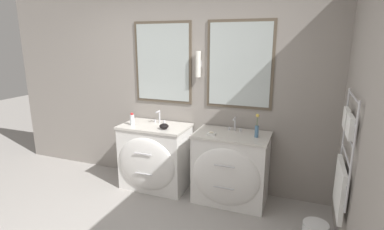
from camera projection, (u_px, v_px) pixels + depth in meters
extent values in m
cube|color=gray|center=(181.00, 90.00, 4.02)|extent=(5.56, 0.06, 2.60)
cube|color=brown|center=(163.00, 63.00, 3.99)|extent=(0.82, 0.02, 1.07)
cube|color=#B2BCBA|center=(162.00, 63.00, 3.98)|extent=(0.75, 0.01, 1.00)
cube|color=brown|center=(240.00, 65.00, 3.62)|extent=(0.82, 0.02, 1.07)
cube|color=#B2BCBA|center=(239.00, 65.00, 3.62)|extent=(0.75, 0.01, 1.00)
cylinder|color=white|center=(198.00, 64.00, 3.76)|extent=(0.07, 0.07, 0.32)
cube|color=silver|center=(199.00, 64.00, 3.80)|extent=(0.05, 0.02, 0.08)
cube|color=gray|center=(361.00, 123.00, 2.42)|extent=(0.06, 3.65, 2.60)
cylinder|color=silver|center=(352.00, 159.00, 2.27)|extent=(0.02, 0.02, 0.91)
cylinder|color=silver|center=(344.00, 136.00, 2.84)|extent=(0.02, 0.02, 0.91)
cylinder|color=silver|center=(354.00, 97.00, 2.45)|extent=(0.02, 0.63, 0.02)
cylinder|color=silver|center=(351.00, 117.00, 2.49)|extent=(0.02, 0.63, 0.02)
cylinder|color=silver|center=(349.00, 137.00, 2.54)|extent=(0.02, 0.63, 0.02)
cylinder|color=silver|center=(346.00, 155.00, 2.58)|extent=(0.02, 0.63, 0.02)
cylinder|color=silver|center=(344.00, 174.00, 2.62)|extent=(0.02, 0.63, 0.02)
cylinder|color=silver|center=(341.00, 191.00, 2.66)|extent=(0.02, 0.63, 0.02)
cube|color=white|center=(340.00, 188.00, 2.66)|extent=(0.04, 0.53, 0.45)
cube|color=white|center=(350.00, 127.00, 2.39)|extent=(0.04, 0.21, 0.18)
cube|color=white|center=(346.00, 119.00, 2.64)|extent=(0.04, 0.21, 0.18)
cube|color=white|center=(156.00, 157.00, 4.03)|extent=(0.87, 0.52, 0.84)
ellipsoid|color=white|center=(146.00, 164.00, 3.80)|extent=(0.80, 0.11, 0.70)
cube|color=beige|center=(155.00, 126.00, 3.93)|extent=(0.89, 0.54, 0.03)
ellipsoid|color=white|center=(154.00, 129.00, 3.91)|extent=(0.43, 0.37, 0.09)
cylinder|color=silver|center=(143.00, 154.00, 3.70)|extent=(0.24, 0.01, 0.01)
cylinder|color=silver|center=(144.00, 174.00, 3.76)|extent=(0.24, 0.01, 0.01)
cube|color=white|center=(231.00, 169.00, 3.67)|extent=(0.87, 0.52, 0.84)
ellipsoid|color=white|center=(225.00, 177.00, 3.44)|extent=(0.80, 0.11, 0.70)
cube|color=beige|center=(232.00, 135.00, 3.57)|extent=(0.89, 0.54, 0.03)
ellipsoid|color=white|center=(231.00, 138.00, 3.55)|extent=(0.43, 0.37, 0.09)
cylinder|color=silver|center=(224.00, 166.00, 3.33)|extent=(0.24, 0.01, 0.01)
cylinder|color=silver|center=(224.00, 188.00, 3.40)|extent=(0.24, 0.01, 0.01)
cylinder|color=silver|center=(159.00, 116.00, 4.03)|extent=(0.02, 0.02, 0.17)
cylinder|color=silver|center=(158.00, 112.00, 3.97)|extent=(0.02, 0.09, 0.02)
cylinder|color=silver|center=(155.00, 121.00, 4.07)|extent=(0.03, 0.03, 0.04)
cylinder|color=silver|center=(164.00, 122.00, 4.02)|extent=(0.03, 0.03, 0.04)
cylinder|color=silver|center=(235.00, 124.00, 3.67)|extent=(0.02, 0.02, 0.17)
cylinder|color=silver|center=(234.00, 119.00, 3.61)|extent=(0.02, 0.09, 0.02)
cylinder|color=silver|center=(229.00, 129.00, 3.71)|extent=(0.03, 0.03, 0.04)
cylinder|color=silver|center=(240.00, 130.00, 3.66)|extent=(0.03, 0.03, 0.04)
cylinder|color=silver|center=(132.00, 120.00, 3.92)|extent=(0.06, 0.06, 0.14)
cylinder|color=red|center=(132.00, 114.00, 3.90)|extent=(0.04, 0.04, 0.02)
ellipsoid|color=black|center=(164.00, 126.00, 3.75)|extent=(0.12, 0.12, 0.07)
cylinder|color=teal|center=(257.00, 132.00, 3.42)|extent=(0.04, 0.04, 0.13)
cylinder|color=#477238|center=(257.00, 121.00, 3.39)|extent=(0.01, 0.01, 0.12)
sphere|color=#E5BF47|center=(258.00, 116.00, 3.38)|extent=(0.04, 0.04, 0.04)
cube|color=white|center=(211.00, 134.00, 3.51)|extent=(0.10, 0.07, 0.02)
ellipsoid|color=#F2E5CC|center=(211.00, 132.00, 3.50)|extent=(0.06, 0.04, 0.02)
torus|color=silver|center=(316.00, 224.00, 2.91)|extent=(0.25, 0.25, 0.01)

